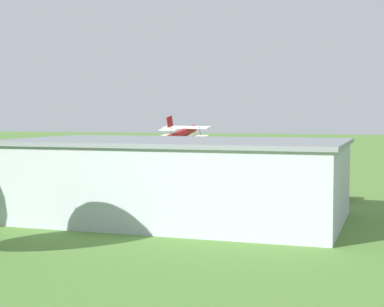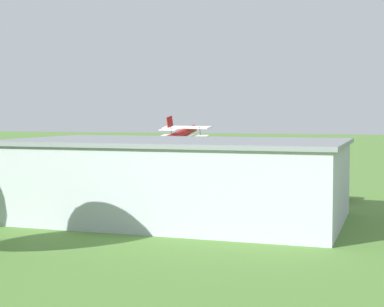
# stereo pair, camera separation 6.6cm
# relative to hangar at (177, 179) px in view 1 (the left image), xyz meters

# --- Properties ---
(ground_plane) EXTENTS (400.00, 400.00, 0.00)m
(ground_plane) POSITION_rel_hangar_xyz_m (4.44, -33.35, -3.30)
(ground_plane) COLOR #568438
(hangar) EXTENTS (27.79, 16.43, 6.59)m
(hangar) POSITION_rel_hangar_xyz_m (0.00, 0.00, 0.00)
(hangar) COLOR #B7BCC6
(hangar) RESTS_ON ground_plane
(biplane) EXTENTS (7.32, 7.03, 3.99)m
(biplane) POSITION_rel_hangar_xyz_m (8.26, -26.92, 2.97)
(biplane) COLOR #B21E1E
(car_red) EXTENTS (2.24, 4.76, 1.64)m
(car_red) POSITION_rel_hangar_xyz_m (-11.94, -14.90, -2.45)
(car_red) COLOR red
(car_red) RESTS_ON ground_plane
(car_white) EXTENTS (2.46, 4.86, 1.67)m
(car_white) POSITION_rel_hangar_xyz_m (10.43, -14.06, -2.45)
(car_white) COLOR white
(car_white) RESTS_ON ground_plane
(car_green) EXTENTS (2.35, 4.22, 1.59)m
(car_green) POSITION_rel_hangar_xyz_m (17.36, -13.10, -2.48)
(car_green) COLOR #1E6B38
(car_green) RESTS_ON ground_plane
(car_grey) EXTENTS (2.26, 4.13, 1.59)m
(car_grey) POSITION_rel_hangar_xyz_m (23.96, -13.34, -2.48)
(car_grey) COLOR slate
(car_grey) RESTS_ON ground_plane
(person_beside_truck) EXTENTS (0.51, 0.51, 1.78)m
(person_beside_truck) POSITION_rel_hangar_xyz_m (7.56, -18.44, -2.41)
(person_beside_truck) COLOR beige
(person_beside_truck) RESTS_ON ground_plane
(person_near_hangar_door) EXTENTS (0.49, 0.49, 1.54)m
(person_near_hangar_door) POSITION_rel_hangar_xyz_m (1.89, -15.79, -2.54)
(person_near_hangar_door) COLOR beige
(person_near_hangar_door) RESTS_ON ground_plane
(person_walking_on_apron) EXTENTS (0.52, 0.52, 1.61)m
(person_walking_on_apron) POSITION_rel_hangar_xyz_m (4.52, -15.28, -2.50)
(person_walking_on_apron) COLOR #33723F
(person_walking_on_apron) RESTS_ON ground_plane
(person_at_fence_line) EXTENTS (0.47, 0.47, 1.69)m
(person_at_fence_line) POSITION_rel_hangar_xyz_m (-0.28, -19.16, -2.46)
(person_at_fence_line) COLOR #3F3F47
(person_at_fence_line) RESTS_ON ground_plane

